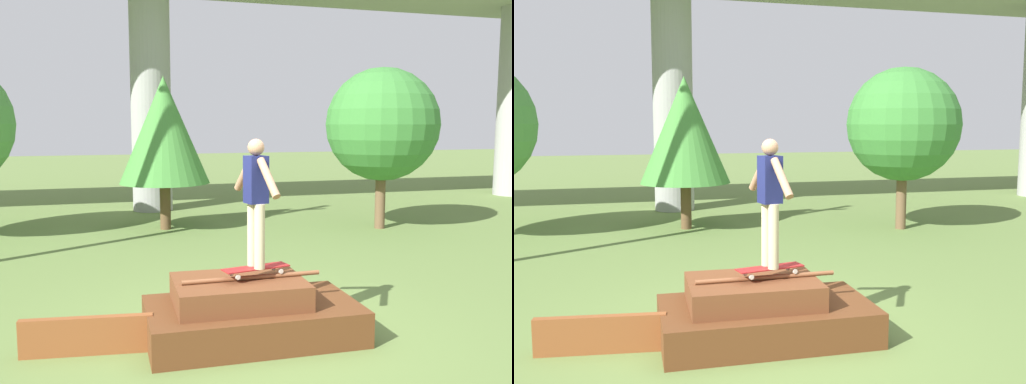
# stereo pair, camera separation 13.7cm
# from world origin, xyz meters

# --- Properties ---
(ground_plane) EXTENTS (80.00, 80.00, 0.00)m
(ground_plane) POSITION_xyz_m (0.00, 0.00, 0.00)
(ground_plane) COLOR olive
(scrap_pile) EXTENTS (2.41, 1.39, 0.73)m
(scrap_pile) POSITION_xyz_m (-0.04, 0.01, 0.28)
(scrap_pile) COLOR #5B3319
(scrap_pile) RESTS_ON ground_plane
(scrap_plank_loose) EXTENTS (1.37, 0.27, 0.41)m
(scrap_plank_loose) POSITION_xyz_m (-1.81, 0.03, 0.20)
(scrap_plank_loose) COLOR brown
(scrap_plank_loose) RESTS_ON ground_plane
(skateboard) EXTENTS (0.80, 0.36, 0.09)m
(skateboard) POSITION_xyz_m (0.05, 0.01, 0.80)
(skateboard) COLOR maroon
(skateboard) RESTS_ON scrap_pile
(skater) EXTENTS (0.28, 0.99, 1.44)m
(skater) POSITION_xyz_m (0.05, 0.01, 1.63)
(skater) COLOR #C6B78E
(skater) RESTS_ON skateboard
(tree_behind_left) EXTENTS (2.06, 2.06, 3.49)m
(tree_behind_left) POSITION_xyz_m (-0.05, 7.04, 2.27)
(tree_behind_left) COLOR brown
(tree_behind_left) RESTS_ON ground_plane
(tree_behind_right) EXTENTS (2.58, 2.58, 3.70)m
(tree_behind_right) POSITION_xyz_m (4.75, 5.74, 2.40)
(tree_behind_right) COLOR brown
(tree_behind_right) RESTS_ON ground_plane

